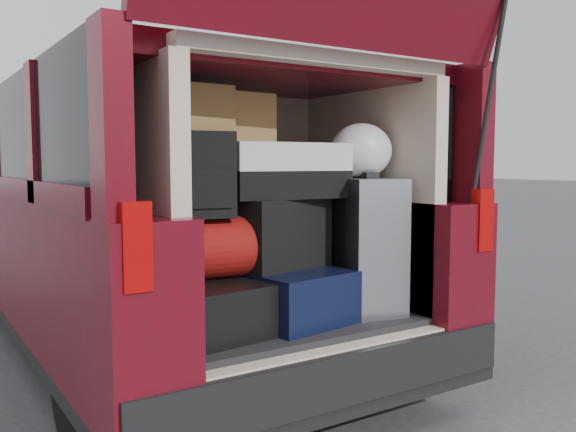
{
  "coord_description": "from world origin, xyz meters",
  "views": [
    {
      "loc": [
        -1.52,
        -2.28,
        1.3
      ],
      "look_at": [
        0.09,
        0.2,
        1.04
      ],
      "focal_mm": 38.0,
      "sensor_mm": 36.0,
      "label": 1
    }
  ],
  "objects_px": {
    "red_duffel": "(206,248)",
    "black_soft_case": "(278,233)",
    "black_hardshell": "(208,306)",
    "silver_roller": "(363,245)",
    "navy_hardshell": "(286,294)",
    "twotone_duffel": "(284,171)",
    "backpack": "(202,175)"
  },
  "relations": [
    {
      "from": "red_duffel",
      "to": "black_soft_case",
      "type": "distance_m",
      "value": 0.38
    },
    {
      "from": "black_hardshell",
      "to": "silver_roller",
      "type": "height_order",
      "value": "silver_roller"
    },
    {
      "from": "navy_hardshell",
      "to": "twotone_duffel",
      "type": "bearing_deg",
      "value": 61.74
    },
    {
      "from": "red_duffel",
      "to": "black_hardshell",
      "type": "bearing_deg",
      "value": -97.86
    },
    {
      "from": "black_hardshell",
      "to": "silver_roller",
      "type": "bearing_deg",
      "value": -11.16
    },
    {
      "from": "red_duffel",
      "to": "black_soft_case",
      "type": "relative_size",
      "value": 0.92
    },
    {
      "from": "navy_hardshell",
      "to": "silver_roller",
      "type": "relative_size",
      "value": 0.84
    },
    {
      "from": "silver_roller",
      "to": "twotone_duffel",
      "type": "xyz_separation_m",
      "value": [
        -0.41,
        0.1,
        0.37
      ]
    },
    {
      "from": "red_duffel",
      "to": "twotone_duffel",
      "type": "bearing_deg",
      "value": 3.71
    },
    {
      "from": "silver_roller",
      "to": "red_duffel",
      "type": "height_order",
      "value": "silver_roller"
    },
    {
      "from": "black_hardshell",
      "to": "navy_hardshell",
      "type": "relative_size",
      "value": 1.02
    },
    {
      "from": "black_soft_case",
      "to": "backpack",
      "type": "distance_m",
      "value": 0.5
    },
    {
      "from": "silver_roller",
      "to": "red_duffel",
      "type": "xyz_separation_m",
      "value": [
        -0.81,
        0.11,
        0.03
      ]
    },
    {
      "from": "backpack",
      "to": "red_duffel",
      "type": "bearing_deg",
      "value": 58.45
    },
    {
      "from": "backpack",
      "to": "navy_hardshell",
      "type": "bearing_deg",
      "value": 4.89
    },
    {
      "from": "black_hardshell",
      "to": "backpack",
      "type": "bearing_deg",
      "value": 165.22
    },
    {
      "from": "black_hardshell",
      "to": "silver_roller",
      "type": "xyz_separation_m",
      "value": [
        0.82,
        -0.07,
        0.22
      ]
    },
    {
      "from": "navy_hardshell",
      "to": "black_soft_case",
      "type": "height_order",
      "value": "black_soft_case"
    },
    {
      "from": "twotone_duffel",
      "to": "backpack",
      "type": "bearing_deg",
      "value": -171.02
    },
    {
      "from": "black_soft_case",
      "to": "silver_roller",
      "type": "bearing_deg",
      "value": -25.85
    },
    {
      "from": "navy_hardshell",
      "to": "backpack",
      "type": "height_order",
      "value": "backpack"
    },
    {
      "from": "navy_hardshell",
      "to": "red_duffel",
      "type": "xyz_separation_m",
      "value": [
        -0.39,
        0.06,
        0.24
      ]
    },
    {
      "from": "black_hardshell",
      "to": "red_duffel",
      "type": "bearing_deg",
      "value": 70.73
    },
    {
      "from": "navy_hardshell",
      "to": "twotone_duffel",
      "type": "relative_size",
      "value": 0.97
    },
    {
      "from": "silver_roller",
      "to": "black_soft_case",
      "type": "height_order",
      "value": "silver_roller"
    },
    {
      "from": "silver_roller",
      "to": "black_soft_case",
      "type": "xyz_separation_m",
      "value": [
        -0.43,
        0.11,
        0.08
      ]
    },
    {
      "from": "black_soft_case",
      "to": "twotone_duffel",
      "type": "relative_size",
      "value": 0.79
    },
    {
      "from": "silver_roller",
      "to": "backpack",
      "type": "bearing_deg",
      "value": -173.28
    },
    {
      "from": "red_duffel",
      "to": "black_soft_case",
      "type": "height_order",
      "value": "black_soft_case"
    },
    {
      "from": "backpack",
      "to": "twotone_duffel",
      "type": "xyz_separation_m",
      "value": [
        0.44,
        0.03,
        0.02
      ]
    },
    {
      "from": "backpack",
      "to": "twotone_duffel",
      "type": "bearing_deg",
      "value": 10.89
    },
    {
      "from": "black_soft_case",
      "to": "backpack",
      "type": "height_order",
      "value": "backpack"
    }
  ]
}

